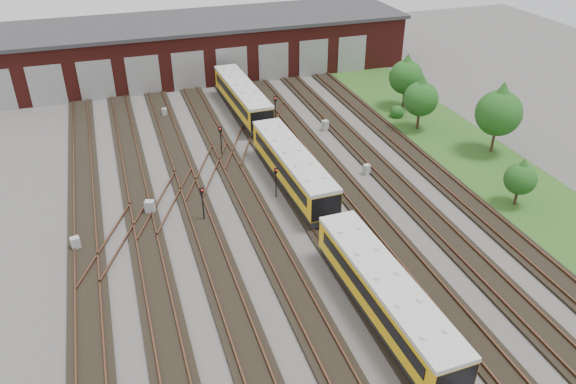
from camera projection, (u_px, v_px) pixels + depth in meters
name	position (u px, v px, depth m)	size (l,w,h in m)	color
ground	(310.00, 259.00, 37.02)	(120.00, 120.00, 0.00)	#4D4A48
track_network	(305.00, 253.00, 37.40)	(30.40, 70.00, 0.33)	black
maintenance_shed	(196.00, 46.00, 67.98)	(51.00, 12.50, 6.35)	#501814
grass_verge	(470.00, 153.00, 50.33)	(8.00, 55.00, 0.05)	#204E1A
metro_train	(293.00, 167.00, 44.40)	(2.83, 45.46, 2.77)	black
signal_mast_0	(202.00, 200.00, 40.01)	(0.28, 0.27, 2.80)	black
signal_mast_1	(221.00, 138.00, 48.78)	(0.28, 0.27, 2.90)	black
signal_mast_2	(275.00, 110.00, 52.73)	(0.31, 0.29, 3.81)	black
signal_mast_3	(276.00, 178.00, 43.00)	(0.24, 0.22, 2.55)	black
relay_cabinet_0	(76.00, 244.00, 37.69)	(0.58, 0.48, 0.97)	#A3A5A8
relay_cabinet_1	(165.00, 112.00, 57.36)	(0.51, 0.43, 0.85)	#A3A5A8
relay_cabinet_2	(150.00, 208.00, 41.46)	(0.66, 0.55, 1.10)	#A3A5A8
relay_cabinet_3	(325.00, 125.00, 54.40)	(0.59, 0.50, 0.99)	#A3A5A8
relay_cabinet_4	(366.00, 169.00, 46.79)	(0.52, 0.44, 0.87)	#A3A5A8
tree_0	(406.00, 73.00, 57.76)	(3.51, 3.51, 5.82)	#332217
tree_1	(421.00, 95.00, 53.06)	(3.31, 3.31, 5.48)	#332217
tree_2	(500.00, 108.00, 48.36)	(4.00, 4.00, 6.63)	#332217
tree_3	(521.00, 175.00, 41.54)	(2.40, 2.40, 3.98)	#332217
bush_1	(397.00, 110.00, 57.10)	(1.41, 1.41, 1.41)	#1D4E16
bush_2	(374.00, 61.00, 70.90)	(1.51, 1.51, 1.51)	#1D4E16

